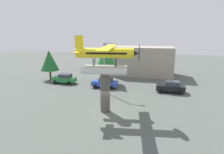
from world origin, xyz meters
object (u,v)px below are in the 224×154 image
at_px(tree_east, 106,57).
at_px(display_pedestal, 105,92).
at_px(floatplane_monument, 106,57).
at_px(storefront_building, 143,61).
at_px(car_mid_blue, 105,83).
at_px(tree_west, 49,61).
at_px(streetlight_primary, 105,64).
at_px(car_near_green, 64,79).
at_px(car_far_black, 171,87).

bearing_deg(tree_east, display_pedestal, -73.88).
bearing_deg(floatplane_monument, storefront_building, 75.81).
height_order(storefront_building, tree_east, tree_east).
height_order(car_mid_blue, storefront_building, storefront_building).
relative_size(storefront_building, tree_west, 2.21).
xyz_separation_m(streetlight_primary, storefront_building, (4.10, 14.79, -1.34)).
bearing_deg(tree_east, tree_west, 179.25).
bearing_deg(tree_east, storefront_building, 60.66).
distance_m(display_pedestal, tree_east, 12.95).
relative_size(floatplane_monument, tree_west, 1.82).
distance_m(car_near_green, tree_east, 8.46).
height_order(car_near_green, car_far_black, same).
height_order(car_far_black, storefront_building, storefront_building).
relative_size(car_far_black, streetlight_primary, 0.56).
xyz_separation_m(floatplane_monument, car_near_green, (-11.00, 10.56, -5.32)).
distance_m(car_mid_blue, tree_west, 12.55).
relative_size(car_mid_blue, car_far_black, 1.00).
height_order(floatplane_monument, tree_east, floatplane_monument).
relative_size(streetlight_primary, storefront_building, 0.59).
bearing_deg(car_mid_blue, car_near_green, -6.85).
distance_m(car_mid_blue, streetlight_primary, 4.33).
bearing_deg(tree_east, car_near_green, -167.49).
relative_size(car_mid_blue, streetlight_primary, 0.56).
xyz_separation_m(car_far_black, streetlight_primary, (-9.61, -2.44, 3.50)).
bearing_deg(car_far_black, display_pedestal, 52.20).
distance_m(car_far_black, storefront_building, 13.69).
bearing_deg(display_pedestal, car_near_green, 135.78).
bearing_deg(tree_west, car_near_green, -24.09).
bearing_deg(car_far_black, tree_west, -6.90).
bearing_deg(streetlight_primary, display_pedestal, -73.63).
relative_size(car_near_green, tree_east, 0.59).
bearing_deg(car_far_black, tree_east, -13.05).
xyz_separation_m(tree_west, tree_east, (11.32, -0.15, 0.96)).
xyz_separation_m(car_near_green, tree_west, (-3.98, 1.78, 2.92)).
bearing_deg(car_near_green, tree_east, -167.49).
bearing_deg(display_pedestal, streetlight_primary, 106.37).
relative_size(car_mid_blue, tree_east, 0.59).
height_order(car_near_green, tree_west, tree_west).
bearing_deg(car_far_black, car_mid_blue, 0.15).
xyz_separation_m(car_near_green, storefront_building, (12.85, 11.42, 2.16)).
height_order(car_near_green, streetlight_primary, streetlight_primary).
relative_size(storefront_building, tree_east, 1.77).
bearing_deg(car_near_green, streetlight_primary, 158.97).
height_order(display_pedestal, tree_west, tree_west).
bearing_deg(display_pedestal, tree_east, 106.12).
relative_size(floatplane_monument, car_mid_blue, 2.49).
xyz_separation_m(car_far_black, tree_west, (-22.33, 2.70, 2.92)).
relative_size(car_far_black, tree_east, 0.59).
distance_m(car_mid_blue, car_far_black, 10.44).
bearing_deg(tree_east, car_far_black, -13.05).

